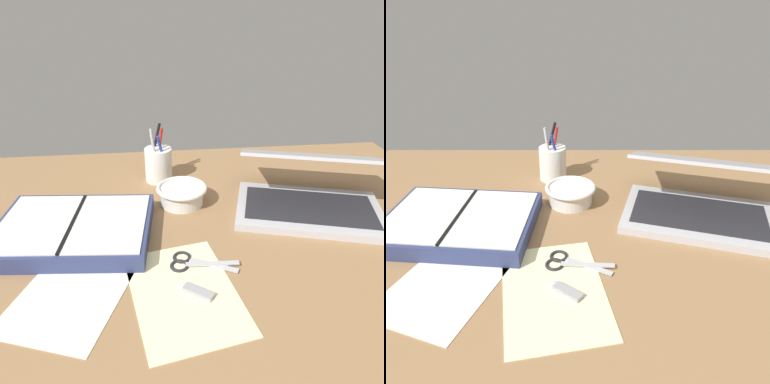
{
  "view_description": "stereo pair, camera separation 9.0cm",
  "coord_description": "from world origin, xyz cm",
  "views": [
    {
      "loc": [
        -11.66,
        -73.16,
        51.42
      ],
      "look_at": [
        -2.77,
        5.47,
        9.0
      ],
      "focal_mm": 35.0,
      "sensor_mm": 36.0,
      "label": 1
    },
    {
      "loc": [
        -2.7,
        -73.66,
        51.42
      ],
      "look_at": [
        -2.77,
        5.47,
        9.0
      ],
      "focal_mm": 35.0,
      "sensor_mm": 36.0,
      "label": 2
    }
  ],
  "objects": [
    {
      "name": "desk_top",
      "position": [
        0.0,
        0.0,
        1.0
      ],
      "size": [
        140.0,
        100.0,
        2.0
      ],
      "primitive_type": "cube",
      "color": "#936D47",
      "rests_on": "ground"
    },
    {
      "name": "laptop",
      "position": [
        27.33,
        6.42,
        7.0
      ],
      "size": [
        42.43,
        38.29,
        16.5
      ],
      "rotation": [
        0.0,
        0.0,
        -0.28
      ],
      "color": "#B7B7BC",
      "rests_on": "desk_top"
    },
    {
      "name": "bowl",
      "position": [
        -4.67,
        12.51,
        4.8
      ],
      "size": [
        13.27,
        13.27,
        5.02
      ],
      "color": "silver",
      "rests_on": "desk_top"
    },
    {
      "name": "pen_cup",
      "position": [
        -10.15,
        27.29,
        7.13
      ],
      "size": [
        7.87,
        7.87,
        16.51
      ],
      "color": "white",
      "rests_on": "desk_top"
    },
    {
      "name": "planner",
      "position": [
        -30.24,
        0.01,
        4.0
      ],
      "size": [
        36.34,
        29.19,
        4.19
      ],
      "rotation": [
        0.0,
        0.0,
        -0.09
      ],
      "color": "navy",
      "rests_on": "desk_top"
    },
    {
      "name": "scissors",
      "position": [
        -5.39,
        -12.55,
        2.34
      ],
      "size": [
        14.21,
        8.13,
        0.8
      ],
      "rotation": [
        0.0,
        0.0,
        -0.27
      ],
      "color": "#B7B7BC",
      "rests_on": "desk_top"
    },
    {
      "name": "paper_sheet_front",
      "position": [
        -7.24,
        -20.81,
        2.08
      ],
      "size": [
        23.66,
        30.67,
        0.16
      ],
      "primitive_type": "cube",
      "rotation": [
        0.0,
        0.0,
        0.19
      ],
      "color": "#F4EFB2",
      "rests_on": "desk_top"
    },
    {
      "name": "paper_sheet_beside_planner",
      "position": [
        -27.95,
        -18.86,
        2.08
      ],
      "size": [
        25.72,
        29.47,
        0.16
      ],
      "primitive_type": "cube",
      "rotation": [
        0.0,
        0.0,
        -0.34
      ],
      "color": "silver",
      "rests_on": "desk_top"
    },
    {
      "name": "usb_drive",
      "position": [
        -4.77,
        -21.4,
        2.5
      ],
      "size": [
        6.72,
        5.6,
        1.0
      ],
      "rotation": [
        0.0,
        0.0,
        0.93
      ],
      "color": "#99999E",
      "rests_on": "desk_top"
    }
  ]
}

